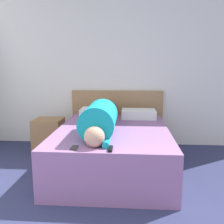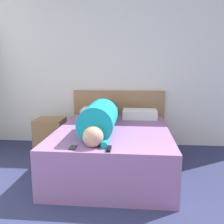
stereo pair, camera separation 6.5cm
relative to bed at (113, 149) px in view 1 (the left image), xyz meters
The scene contains 9 objects.
wall_back 1.55m from the bed, 93.77° to the left, with size 5.54×0.06×2.60m.
bed is the anchor object (origin of this frame).
headboard 1.12m from the bed, 90.00° to the left, with size 1.58×0.04×0.96m.
nightstand 1.21m from the bed, 151.45° to the left, with size 0.44×0.42×0.55m.
person_lying 0.48m from the bed, 142.88° to the right, with size 0.39×1.78×0.39m.
pillow_near_headboard 0.85m from the bed, 111.17° to the left, with size 0.56×0.38×0.14m.
pillow_second 0.88m from the bed, 63.27° to the left, with size 0.53×0.38×0.13m.
tv_remote 0.90m from the bed, 87.58° to the right, with size 0.04×0.15×0.02m.
cell_phone 0.94m from the bed, 111.93° to the right, with size 0.06×0.13×0.01m.
Camera 1 is at (0.29, -0.57, 1.38)m, focal length 40.00 mm.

